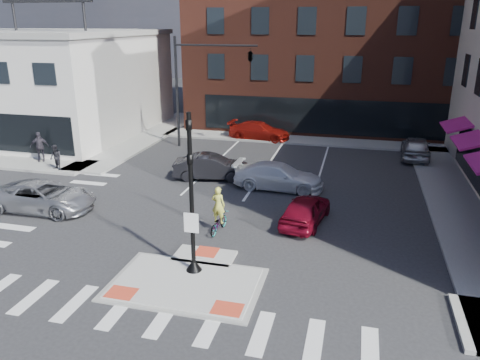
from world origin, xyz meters
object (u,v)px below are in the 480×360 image
(cyclist, at_px, (218,217))
(pedestrian_b, at_px, (39,147))
(pedestrian_a, at_px, (56,157))
(white_pickup, at_px, (279,176))
(red_sedan, at_px, (306,210))
(bg_car_silver, at_px, (416,147))
(silver_suv, at_px, (43,196))
(bg_car_red, at_px, (259,131))
(bg_car_dark, at_px, (212,167))

(cyclist, xyz_separation_m, pedestrian_b, (-14.56, 7.32, 0.42))
(pedestrian_a, xyz_separation_m, pedestrian_b, (-2.18, 1.42, 0.19))
(cyclist, bearing_deg, white_pickup, -97.41)
(red_sedan, relative_size, white_pickup, 0.81)
(cyclist, bearing_deg, bg_car_silver, -116.50)
(pedestrian_b, bearing_deg, cyclist, -57.33)
(red_sedan, bearing_deg, silver_suv, 16.48)
(white_pickup, xyz_separation_m, pedestrian_b, (-16.16, 0.99, 0.41))
(silver_suv, relative_size, cyclist, 2.45)
(pedestrian_b, bearing_deg, silver_suv, -83.38)
(bg_car_red, xyz_separation_m, pedestrian_a, (-10.48, -11.50, 0.24))
(cyclist, relative_size, pedestrian_b, 1.08)
(red_sedan, bearing_deg, cyclist, 36.78)
(silver_suv, height_order, bg_car_red, silver_suv)
(white_pickup, height_order, pedestrian_a, pedestrian_a)
(pedestrian_b, bearing_deg, red_sedan, -47.19)
(white_pickup, xyz_separation_m, cyclist, (-1.60, -6.34, -0.01))
(red_sedan, height_order, pedestrian_a, pedestrian_a)
(bg_car_red, relative_size, pedestrian_b, 2.46)
(silver_suv, xyz_separation_m, cyclist, (9.20, -0.28, -0.01))
(bg_car_red, height_order, pedestrian_a, pedestrian_a)
(white_pickup, height_order, bg_car_silver, bg_car_silver)
(bg_car_silver, distance_m, pedestrian_a, 23.73)
(red_sedan, bearing_deg, white_pickup, -55.85)
(red_sedan, distance_m, bg_car_red, 16.46)
(bg_car_silver, bearing_deg, silver_suv, 40.61)
(bg_car_silver, bearing_deg, red_sedan, 68.08)
(white_pickup, xyz_separation_m, bg_car_dark, (-4.18, 0.73, 0.01))
(bg_car_silver, distance_m, pedestrian_b, 25.32)
(pedestrian_a, bearing_deg, cyclist, -0.21)
(pedestrian_b, bearing_deg, bg_car_red, 7.89)
(silver_suv, height_order, bg_car_dark, bg_car_dark)
(bg_car_dark, bearing_deg, red_sedan, -140.48)
(bg_car_red, bearing_deg, red_sedan, -156.27)
(red_sedan, distance_m, pedestrian_a, 16.52)
(white_pickup, bearing_deg, silver_suv, 121.34)
(white_pickup, xyz_separation_m, bg_car_silver, (8.05, 8.38, 0.05))
(silver_suv, distance_m, bg_car_dark, 9.48)
(silver_suv, relative_size, pedestrian_b, 2.65)
(bg_car_red, relative_size, cyclist, 2.28)
(silver_suv, relative_size, bg_car_red, 1.08)
(bg_car_dark, xyz_separation_m, pedestrian_a, (-9.80, -1.16, 0.21))
(red_sedan, xyz_separation_m, cyclist, (-3.66, -1.90, 0.03))
(bg_car_dark, bearing_deg, white_pickup, -110.74)
(silver_suv, xyz_separation_m, bg_car_silver, (18.86, 14.44, 0.05))
(pedestrian_a, distance_m, pedestrian_b, 2.61)
(pedestrian_a, height_order, pedestrian_b, pedestrian_b)
(red_sedan, distance_m, pedestrian_b, 19.01)
(silver_suv, height_order, red_sedan, silver_suv)
(silver_suv, bearing_deg, bg_car_silver, -53.33)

